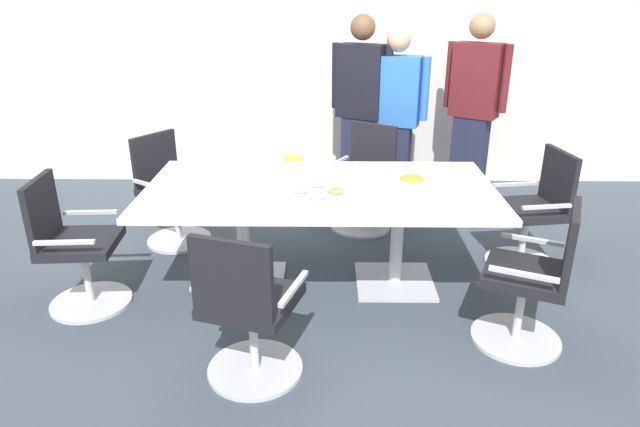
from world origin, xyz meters
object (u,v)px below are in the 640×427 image
(office_chair_0, at_px, (533,216))
(person_standing_1, at_px, (395,117))
(office_chair_5, at_px, (534,284))
(person_standing_2, at_px, (474,107))
(office_chair_1, at_px, (364,183))
(person_standing_0, at_px, (361,108))
(office_chair_2, at_px, (171,195))
(plate_stack, at_px, (361,179))
(office_chair_4, at_px, (248,314))
(conference_table, at_px, (320,204))
(snack_bowl_chips_orange, at_px, (411,182))
(napkin_pile, at_px, (210,198))
(office_chair_3, at_px, (74,251))
(snack_bowl_chips_yellow, at_px, (293,162))
(donut_platter, at_px, (318,191))

(office_chair_0, xyz_separation_m, person_standing_1, (-0.94, 1.30, 0.47))
(office_chair_5, relative_size, person_standing_2, 0.50)
(office_chair_1, height_order, person_standing_1, person_standing_1)
(person_standing_1, bearing_deg, person_standing_0, -0.34)
(office_chair_2, xyz_separation_m, plate_stack, (1.55, -0.62, 0.36))
(office_chair_4, relative_size, person_standing_2, 0.50)
(conference_table, distance_m, person_standing_0, 1.79)
(office_chair_4, bearing_deg, snack_bowl_chips_orange, 64.41)
(office_chair_4, relative_size, person_standing_1, 0.54)
(napkin_pile, bearing_deg, snack_bowl_chips_orange, 12.32)
(office_chair_5, relative_size, plate_stack, 4.11)
(office_chair_3, bearing_deg, person_standing_1, 126.06)
(office_chair_5, relative_size, person_standing_1, 0.54)
(conference_table, distance_m, office_chair_1, 1.16)
(conference_table, height_order, office_chair_5, office_chair_5)
(office_chair_1, distance_m, snack_bowl_chips_yellow, 0.99)
(person_standing_0, distance_m, person_standing_2, 1.09)
(conference_table, xyz_separation_m, person_standing_0, (0.37, 1.72, 0.32))
(person_standing_2, xyz_separation_m, snack_bowl_chips_orange, (-0.83, -1.74, -0.16))
(office_chair_0, xyz_separation_m, office_chair_4, (-2.00, -1.40, 0.00))
(office_chair_3, xyz_separation_m, person_standing_2, (3.08, 2.05, 0.55))
(person_standing_2, distance_m, plate_stack, 2.00)
(office_chair_4, height_order, person_standing_0, person_standing_0)
(person_standing_0, relative_size, person_standing_2, 0.99)
(office_chair_1, height_order, office_chair_3, same)
(person_standing_0, bearing_deg, office_chair_5, 136.07)
(office_chair_1, distance_m, office_chair_4, 2.28)
(snack_bowl_chips_yellow, distance_m, napkin_pile, 0.84)
(office_chair_0, height_order, plate_stack, office_chair_0)
(snack_bowl_chips_yellow, bearing_deg, snack_bowl_chips_orange, -25.54)
(office_chair_0, distance_m, napkin_pile, 2.44)
(office_chair_4, xyz_separation_m, office_chair_5, (1.64, 0.35, 0.00))
(office_chair_0, xyz_separation_m, plate_stack, (-1.34, -0.21, 0.36))
(office_chair_2, height_order, person_standing_2, person_standing_2)
(office_chair_1, bearing_deg, donut_platter, 102.18)
(person_standing_1, height_order, plate_stack, person_standing_1)
(conference_table, xyz_separation_m, office_chair_5, (1.27, -0.73, -0.22))
(office_chair_4, bearing_deg, office_chair_3, 166.48)
(napkin_pile, bearing_deg, person_standing_2, 43.30)
(office_chair_0, height_order, person_standing_1, person_standing_1)
(office_chair_3, bearing_deg, office_chair_4, 55.04)
(person_standing_1, height_order, snack_bowl_chips_orange, person_standing_1)
(person_standing_0, relative_size, person_standing_1, 1.06)
(snack_bowl_chips_yellow, xyz_separation_m, donut_platter, (0.20, -0.53, -0.04))
(office_chair_4, relative_size, donut_platter, 2.65)
(office_chair_4, height_order, person_standing_2, person_standing_2)
(person_standing_0, bearing_deg, office_chair_3, 71.66)
(office_chair_3, height_order, person_standing_1, person_standing_1)
(office_chair_1, height_order, office_chair_5, same)
(office_chair_3, height_order, donut_platter, office_chair_3)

